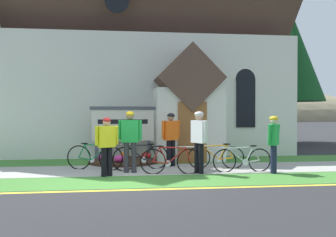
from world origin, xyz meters
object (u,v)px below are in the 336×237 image
object	(u,v)px
bicycle_green	(216,157)
bicycle_white	(141,157)
church_sign	(123,125)
cyclist_in_white_jersey	(274,140)
roadside_conifer	(291,56)
cyclist_in_blue_jersey	(171,135)
bicycle_red	(95,157)
bicycle_blue	(171,161)
cyclist_in_red_jersey	(107,142)
bicycle_orange	(242,160)
cyclist_in_yellow_jersey	(130,136)
cyclist_in_green_jersey	(199,137)

from	to	relation	value
bicycle_green	bicycle_white	world-z (taller)	bicycle_white
church_sign	bicycle_green	bearing A→B (deg)	-35.25
cyclist_in_white_jersey	roadside_conifer	xyz separation A→B (m)	(5.21, 9.94, 3.94)
bicycle_green	cyclist_in_white_jersey	world-z (taller)	cyclist_in_white_jersey
church_sign	cyclist_in_blue_jersey	xyz separation A→B (m)	(1.52, -1.45, -0.27)
bicycle_red	roadside_conifer	bearing A→B (deg)	39.90
bicycle_blue	cyclist_in_red_jersey	xyz separation A→B (m)	(-1.78, -0.17, 0.55)
bicycle_blue	cyclist_in_blue_jersey	bearing A→B (deg)	82.55
bicycle_orange	roadside_conifer	bearing A→B (deg)	57.94
cyclist_in_yellow_jersey	roadside_conifer	world-z (taller)	roadside_conifer
cyclist_in_yellow_jersey	cyclist_in_green_jersey	world-z (taller)	cyclist_in_yellow_jersey
bicycle_orange	cyclist_in_green_jersey	bearing A→B (deg)	-174.37
cyclist_in_white_jersey	cyclist_in_red_jersey	size ratio (longest dim) A/B	1.02
bicycle_red	church_sign	bearing A→B (deg)	64.74
bicycle_blue	cyclist_in_red_jersey	size ratio (longest dim) A/B	1.10
bicycle_orange	roadside_conifer	distance (m)	12.20
bicycle_orange	cyclist_in_red_jersey	size ratio (longest dim) A/B	1.10
bicycle_green	cyclist_in_blue_jersey	distance (m)	1.60
bicycle_white	cyclist_in_green_jersey	bearing A→B (deg)	-29.80
roadside_conifer	bicycle_orange	bearing A→B (deg)	-122.06
cyclist_in_red_jersey	bicycle_orange	bearing A→B (deg)	3.85
cyclist_in_blue_jersey	cyclist_in_yellow_jersey	bearing A→B (deg)	-140.04
church_sign	bicycle_white	world-z (taller)	church_sign
bicycle_green	roadside_conifer	bearing A→B (deg)	53.22
bicycle_green	bicycle_blue	xyz separation A→B (m)	(-1.53, -0.87, 0.02)
bicycle_white	cyclist_in_white_jersey	size ratio (longest dim) A/B	1.05
church_sign	cyclist_in_red_jersey	xyz separation A→B (m)	(-0.45, -3.06, -0.36)
bicycle_orange	cyclist_in_red_jersey	distance (m)	3.95
bicycle_green	cyclist_in_white_jersey	bearing A→B (deg)	-38.89
bicycle_red	cyclist_in_green_jersey	size ratio (longest dim) A/B	0.97
cyclist_in_yellow_jersey	cyclist_in_blue_jersey	xyz separation A→B (m)	(1.33, 1.11, -0.05)
cyclist_in_yellow_jersey	cyclist_in_green_jersey	xyz separation A→B (m)	(1.94, -0.37, -0.01)
bicycle_green	cyclist_in_green_jersey	bearing A→B (deg)	-129.02
bicycle_white	cyclist_in_red_jersey	bearing A→B (deg)	-133.26
bicycle_orange	cyclist_in_green_jersey	world-z (taller)	cyclist_in_green_jersey
bicycle_white	cyclist_in_red_jersey	xyz separation A→B (m)	(-0.99, -1.05, 0.55)
cyclist_in_blue_jersey	roadside_conifer	world-z (taller)	roadside_conifer
bicycle_white	cyclist_in_red_jersey	distance (m)	1.54
church_sign	bicycle_white	xyz separation A→B (m)	(0.54, -2.01, -0.90)
cyclist_in_blue_jersey	cyclist_in_red_jersey	bearing A→B (deg)	-140.73
bicycle_blue	cyclist_in_yellow_jersey	world-z (taller)	cyclist_in_yellow_jersey
cyclist_in_yellow_jersey	cyclist_in_red_jersey	xyz separation A→B (m)	(-0.64, -0.50, -0.13)
bicycle_green	roadside_conifer	xyz separation A→B (m)	(6.60, 8.82, 4.53)
cyclist_in_yellow_jersey	bicycle_red	bearing A→B (deg)	145.44
bicycle_blue	bicycle_white	distance (m)	1.19
bicycle_white	cyclist_in_green_jersey	xyz separation A→B (m)	(1.60, -0.91, 0.67)
bicycle_white	cyclist_in_yellow_jersey	bearing A→B (deg)	-121.99
bicycle_white	cyclist_in_yellow_jersey	world-z (taller)	cyclist_in_yellow_jersey
bicycle_white	cyclist_in_yellow_jersey	xyz separation A→B (m)	(-0.34, -0.55, 0.68)
bicycle_white	cyclist_in_white_jersey	bearing A→B (deg)	-16.91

